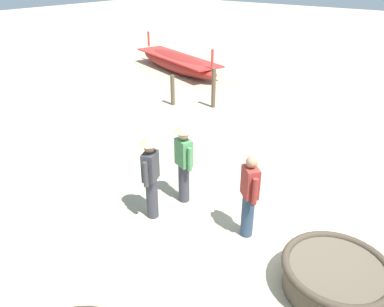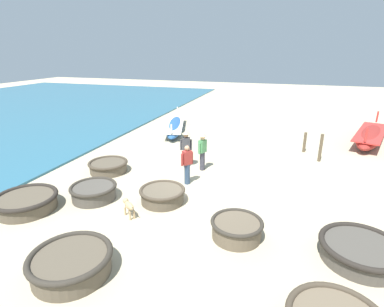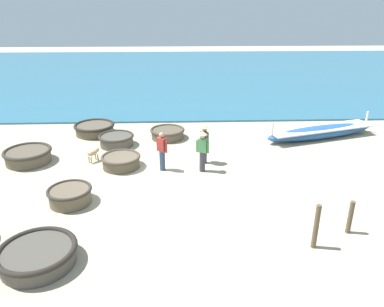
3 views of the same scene
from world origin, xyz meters
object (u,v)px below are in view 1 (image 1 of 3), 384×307
at_px(mooring_post_shoreline, 173,90).
at_px(fisherman_with_hat, 151,173).
at_px(fisherman_standing_left, 184,159).
at_px(mooring_post_inland, 214,88).
at_px(fisherman_standing_right, 249,195).
at_px(long_boat_red_hull, 177,62).
at_px(coracle_front_left, 335,276).

bearing_deg(mooring_post_shoreline, fisherman_with_hat, -142.95).
height_order(fisherman_standing_left, mooring_post_inland, fisherman_standing_left).
xyz_separation_m(fisherman_standing_right, fisherman_standing_left, (0.17, 1.56, 0.12)).
distance_m(long_boat_red_hull, mooring_post_shoreline, 4.54).
distance_m(fisherman_standing_right, mooring_post_shoreline, 7.13).
bearing_deg(long_boat_red_hull, coracle_front_left, -129.95).
distance_m(fisherman_standing_right, fisherman_standing_left, 1.58).
distance_m(coracle_front_left, fisherman_standing_left, 3.34).
bearing_deg(fisherman_with_hat, fisherman_standing_left, -9.37).
xyz_separation_m(long_boat_red_hull, mooring_post_shoreline, (-3.58, -2.80, 0.12)).
height_order(long_boat_red_hull, fisherman_with_hat, fisherman_with_hat).
distance_m(fisherman_with_hat, mooring_post_shoreline, 6.40).
bearing_deg(coracle_front_left, long_boat_red_hull, 50.05).
height_order(long_boat_red_hull, fisherman_standing_right, fisherman_standing_right).
bearing_deg(fisherman_with_hat, mooring_post_shoreline, 37.05).
relative_size(coracle_front_left, mooring_post_inland, 1.20).
distance_m(coracle_front_left, long_boat_red_hull, 13.06).
xyz_separation_m(fisherman_standing_right, mooring_post_inland, (5.12, 4.30, -0.18)).
relative_size(coracle_front_left, fisherman_standing_left, 0.95).
bearing_deg(long_boat_red_hull, mooring_post_inland, -125.98).
height_order(long_boat_red_hull, fisherman_standing_left, fisherman_standing_left).
distance_m(fisherman_standing_right, mooring_post_inland, 6.69).
xyz_separation_m(long_boat_red_hull, mooring_post_inland, (-2.93, -4.03, 0.26)).
bearing_deg(fisherman_standing_left, fisherman_with_hat, 170.63).
distance_m(coracle_front_left, mooring_post_inland, 8.10).
xyz_separation_m(coracle_front_left, fisherman_standing_right, (0.33, 1.67, 0.56)).
xyz_separation_m(fisherman_standing_right, fisherman_with_hat, (-0.62, 1.69, 0.12)).
bearing_deg(fisherman_with_hat, fisherman_standing_right, -69.77).
height_order(long_boat_red_hull, mooring_post_inland, long_boat_red_hull).
distance_m(fisherman_standing_left, fisherman_with_hat, 0.80).
xyz_separation_m(fisherman_standing_right, mooring_post_shoreline, (4.47, 5.54, -0.32)).
bearing_deg(fisherman_standing_left, fisherman_standing_right, -96.06).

